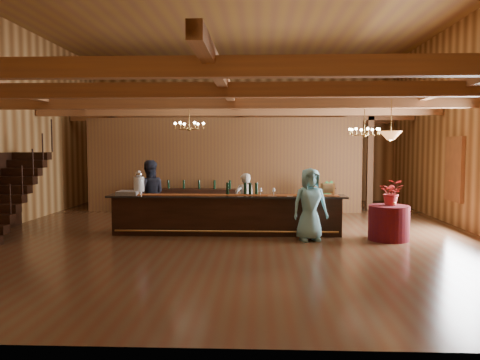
{
  "coord_description": "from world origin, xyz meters",
  "views": [
    {
      "loc": [
        0.67,
        -11.81,
        2.13
      ],
      "look_at": [
        0.16,
        0.66,
        1.26
      ],
      "focal_mm": 35.0,
      "sensor_mm": 36.0,
      "label": 1
    }
  ],
  "objects_px": {
    "raffle_drum": "(328,188)",
    "chandelier_right": "(364,131)",
    "staff_second": "(149,194)",
    "pendant_lamp": "(391,135)",
    "tasting_bar": "(227,214)",
    "backbar_shelf": "(192,201)",
    "round_table": "(389,223)",
    "floor_plant": "(324,199)",
    "chandelier_left": "(189,125)",
    "guest": "(310,205)",
    "beverage_dispenser": "(139,183)",
    "bartender": "(245,202)"
  },
  "relations": [
    {
      "from": "round_table",
      "to": "chandelier_right",
      "type": "height_order",
      "value": "chandelier_right"
    },
    {
      "from": "chandelier_right",
      "to": "tasting_bar",
      "type": "bearing_deg",
      "value": -164.31
    },
    {
      "from": "raffle_drum",
      "to": "backbar_shelf",
      "type": "distance_m",
      "value": 5.26
    },
    {
      "from": "round_table",
      "to": "staff_second",
      "type": "relative_size",
      "value": 0.51
    },
    {
      "from": "chandelier_right",
      "to": "staff_second",
      "type": "relative_size",
      "value": 0.45
    },
    {
      "from": "raffle_drum",
      "to": "chandelier_right",
      "type": "height_order",
      "value": "chandelier_right"
    },
    {
      "from": "pendant_lamp",
      "to": "tasting_bar",
      "type": "bearing_deg",
      "value": 171.55
    },
    {
      "from": "pendant_lamp",
      "to": "staff_second",
      "type": "bearing_deg",
      "value": 166.37
    },
    {
      "from": "raffle_drum",
      "to": "round_table",
      "type": "bearing_deg",
      "value": -20.97
    },
    {
      "from": "raffle_drum",
      "to": "staff_second",
      "type": "height_order",
      "value": "staff_second"
    },
    {
      "from": "raffle_drum",
      "to": "round_table",
      "type": "distance_m",
      "value": 1.61
    },
    {
      "from": "backbar_shelf",
      "to": "tasting_bar",
      "type": "bearing_deg",
      "value": -65.31
    },
    {
      "from": "staff_second",
      "to": "floor_plant",
      "type": "xyz_separation_m",
      "value": [
        4.89,
        2.01,
        -0.33
      ]
    },
    {
      "from": "floor_plant",
      "to": "tasting_bar",
      "type": "bearing_deg",
      "value": -133.97
    },
    {
      "from": "chandelier_left",
      "to": "staff_second",
      "type": "bearing_deg",
      "value": -163.08
    },
    {
      "from": "raffle_drum",
      "to": "round_table",
      "type": "xyz_separation_m",
      "value": [
        1.33,
        -0.51,
        -0.74
      ]
    },
    {
      "from": "bartender",
      "to": "round_table",
      "type": "bearing_deg",
      "value": 139.4
    },
    {
      "from": "guest",
      "to": "tasting_bar",
      "type": "bearing_deg",
      "value": 146.6
    },
    {
      "from": "guest",
      "to": "staff_second",
      "type": "bearing_deg",
      "value": 145.31
    },
    {
      "from": "tasting_bar",
      "to": "pendant_lamp",
      "type": "relative_size",
      "value": 6.45
    },
    {
      "from": "round_table",
      "to": "chandelier_left",
      "type": "height_order",
      "value": "chandelier_left"
    },
    {
      "from": "beverage_dispenser",
      "to": "chandelier_left",
      "type": "height_order",
      "value": "chandelier_left"
    },
    {
      "from": "chandelier_right",
      "to": "chandelier_left",
      "type": "bearing_deg",
      "value": 177.62
    },
    {
      "from": "bartender",
      "to": "floor_plant",
      "type": "relative_size",
      "value": 1.3
    },
    {
      "from": "tasting_bar",
      "to": "beverage_dispenser",
      "type": "bearing_deg",
      "value": 178.75
    },
    {
      "from": "backbar_shelf",
      "to": "raffle_drum",
      "type": "bearing_deg",
      "value": -39.61
    },
    {
      "from": "raffle_drum",
      "to": "guest",
      "type": "relative_size",
      "value": 0.2
    },
    {
      "from": "raffle_drum",
      "to": "round_table",
      "type": "relative_size",
      "value": 0.37
    },
    {
      "from": "backbar_shelf",
      "to": "beverage_dispenser",
      "type": "bearing_deg",
      "value": -99.83
    },
    {
      "from": "chandelier_left",
      "to": "guest",
      "type": "distance_m",
      "value": 4.04
    },
    {
      "from": "chandelier_left",
      "to": "staff_second",
      "type": "xyz_separation_m",
      "value": [
        -1.04,
        -0.32,
        -1.82
      ]
    },
    {
      "from": "backbar_shelf",
      "to": "chandelier_right",
      "type": "bearing_deg",
      "value": -23.78
    },
    {
      "from": "chandelier_right",
      "to": "guest",
      "type": "xyz_separation_m",
      "value": [
        -1.57,
        -1.7,
        -1.72
      ]
    },
    {
      "from": "staff_second",
      "to": "floor_plant",
      "type": "relative_size",
      "value": 1.58
    },
    {
      "from": "tasting_bar",
      "to": "round_table",
      "type": "height_order",
      "value": "tasting_bar"
    },
    {
      "from": "chandelier_left",
      "to": "staff_second",
      "type": "relative_size",
      "value": 0.45
    },
    {
      "from": "backbar_shelf",
      "to": "chandelier_left",
      "type": "distance_m",
      "value": 3.28
    },
    {
      "from": "beverage_dispenser",
      "to": "chandelier_left",
      "type": "xyz_separation_m",
      "value": [
        1.09,
        1.13,
        1.46
      ]
    },
    {
      "from": "chandelier_left",
      "to": "staff_second",
      "type": "height_order",
      "value": "chandelier_left"
    },
    {
      "from": "beverage_dispenser",
      "to": "bartender",
      "type": "height_order",
      "value": "beverage_dispenser"
    },
    {
      "from": "chandelier_left",
      "to": "round_table",
      "type": "bearing_deg",
      "value": -19.76
    },
    {
      "from": "staff_second",
      "to": "raffle_drum",
      "type": "bearing_deg",
      "value": 154.71
    },
    {
      "from": "backbar_shelf",
      "to": "staff_second",
      "type": "distance_m",
      "value": 2.78
    },
    {
      "from": "pendant_lamp",
      "to": "round_table",
      "type": "bearing_deg",
      "value": 0.0
    },
    {
      "from": "pendant_lamp",
      "to": "raffle_drum",
      "type": "bearing_deg",
      "value": 159.03
    },
    {
      "from": "chandelier_right",
      "to": "pendant_lamp",
      "type": "distance_m",
      "value": 1.58
    },
    {
      "from": "chandelier_left",
      "to": "floor_plant",
      "type": "height_order",
      "value": "chandelier_left"
    },
    {
      "from": "raffle_drum",
      "to": "beverage_dispenser",
      "type": "bearing_deg",
      "value": 178.72
    },
    {
      "from": "round_table",
      "to": "pendant_lamp",
      "type": "relative_size",
      "value": 1.03
    },
    {
      "from": "round_table",
      "to": "guest",
      "type": "height_order",
      "value": "guest"
    }
  ]
}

